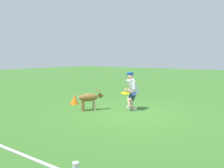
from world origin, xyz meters
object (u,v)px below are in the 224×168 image
(frisbee_flying, at_px, (98,91))
(frisbee_held, at_px, (125,93))
(person, at_px, (132,90))
(dog, at_px, (90,98))
(training_cone, at_px, (74,100))

(frisbee_flying, xyz_separation_m, frisbee_held, (-0.90, -0.35, -0.06))
(person, xyz_separation_m, dog, (1.08, 0.97, -0.28))
(frisbee_held, bearing_deg, dog, 28.74)
(training_cone, bearing_deg, person, -166.70)
(person, distance_m, dog, 1.48)
(person, bearing_deg, training_cone, -35.02)
(person, xyz_separation_m, frisbee_held, (0.02, 0.39, -0.09))
(frisbee_held, height_order, training_cone, frisbee_held)
(person, bearing_deg, frisbee_flying, -9.90)
(dog, bearing_deg, person, -15.35)
(frisbee_flying, relative_size, frisbee_held, 0.83)
(frisbee_flying, bearing_deg, dog, 55.68)
(person, xyz_separation_m, training_cone, (2.27, 0.54, -0.51))
(frisbee_flying, distance_m, frisbee_held, 0.97)
(frisbee_held, distance_m, training_cone, 2.30)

